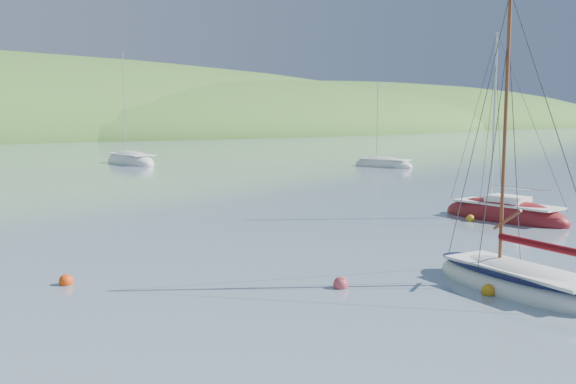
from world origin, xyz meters
TOP-DOWN VIEW (x-y plane):
  - ground at (0.00, 0.00)m, footprint 700.00×700.00m
  - daysailer_white at (3.01, -0.01)m, footprint 3.36×6.87m
  - sloop_red at (14.77, 8.44)m, footprint 2.71×7.34m
  - distant_sloop_b at (14.91, 57.40)m, footprint 3.67×9.80m
  - distant_sloop_d at (34.87, 36.99)m, footprint 3.98×7.36m
  - mooring_buoys at (3.59, 5.98)m, footprint 24.06×9.65m

SIDE VIEW (x-z plane):
  - ground at x=0.00m, z-range 0.00..0.00m
  - mooring_buoys at x=3.59m, z-range -0.13..0.37m
  - distant_sloop_d at x=34.87m, z-range -4.81..5.16m
  - sloop_red at x=14.77m, z-range -5.17..5.59m
  - distant_sloop_b at x=14.91m, z-range -6.71..7.15m
  - daysailer_white at x=3.01m, z-range -4.84..5.29m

